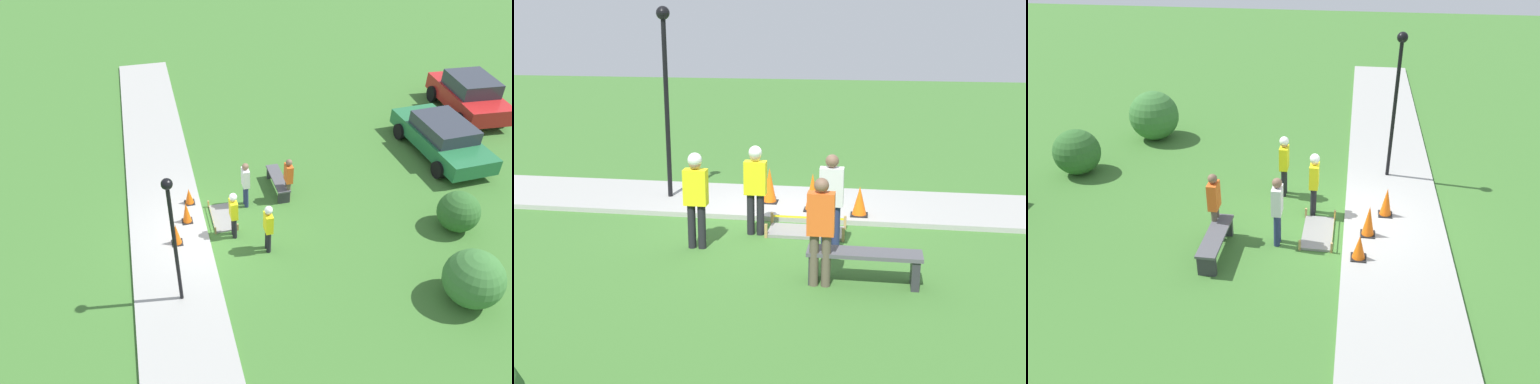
% 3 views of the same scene
% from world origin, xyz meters
% --- Properties ---
extents(ground_plane, '(60.00, 60.00, 0.00)m').
position_xyz_m(ground_plane, '(0.00, 0.00, 0.00)').
color(ground_plane, '#3D702D').
extents(sidewalk, '(28.00, 2.42, 0.10)m').
position_xyz_m(sidewalk, '(0.00, -1.21, 0.05)').
color(sidewalk, '#9E9E99').
rests_on(sidewalk, ground_plane).
extents(wet_concrete_patch, '(1.45, 0.77, 0.26)m').
position_xyz_m(wet_concrete_patch, '(-0.66, 0.60, 0.03)').
color(wet_concrete_patch, gray).
rests_on(wet_concrete_patch, ground_plane).
extents(traffic_cone_near_patch, '(0.34, 0.34, 0.59)m').
position_xyz_m(traffic_cone_near_patch, '(-1.61, -0.36, 0.39)').
color(traffic_cone_near_patch, black).
rests_on(traffic_cone_near_patch, sidewalk).
extents(traffic_cone_far_patch, '(0.34, 0.34, 0.77)m').
position_xyz_m(traffic_cone_far_patch, '(-0.66, -0.57, 0.48)').
color(traffic_cone_far_patch, black).
rests_on(traffic_cone_far_patch, sidewalk).
extents(traffic_cone_sidewalk_edge, '(0.34, 0.34, 0.75)m').
position_xyz_m(traffic_cone_sidewalk_edge, '(0.29, -1.00, 0.47)').
color(traffic_cone_sidewalk_edge, black).
rests_on(traffic_cone_sidewalk_edge, sidewalk).
extents(park_bench, '(1.71, 0.44, 0.52)m').
position_xyz_m(park_bench, '(-1.75, 2.80, 0.36)').
color(park_bench, '#2D2D33').
rests_on(park_bench, ground_plane).
extents(worker_supervisor, '(0.40, 0.24, 1.67)m').
position_xyz_m(worker_supervisor, '(0.26, 0.80, 0.98)').
color(worker_supervisor, black).
rests_on(worker_supervisor, ground_plane).
extents(worker_assistant, '(0.40, 0.24, 1.69)m').
position_xyz_m(worker_assistant, '(1.14, 1.67, 1.00)').
color(worker_assistant, black).
rests_on(worker_assistant, ground_plane).
extents(bystander_in_orange_shirt, '(0.40, 0.22, 1.66)m').
position_xyz_m(bystander_in_orange_shirt, '(-1.11, 2.97, 0.94)').
color(bystander_in_orange_shirt, brown).
rests_on(bystander_in_orange_shirt, ground_plane).
extents(bystander_in_gray_shirt, '(0.40, 0.22, 1.71)m').
position_xyz_m(bystander_in_gray_shirt, '(-1.16, 1.50, 0.97)').
color(bystander_in_gray_shirt, navy).
rests_on(bystander_in_gray_shirt, ground_plane).
extents(lamppost_near, '(0.28, 0.28, 4.02)m').
position_xyz_m(lamppost_near, '(2.51, -1.13, 2.72)').
color(lamppost_near, black).
rests_on(lamppost_near, sidewalk).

